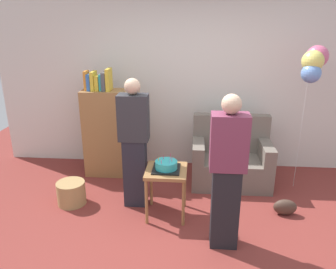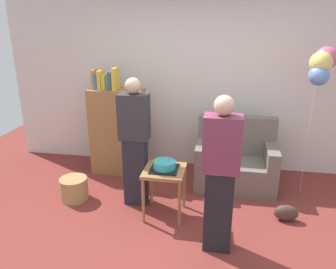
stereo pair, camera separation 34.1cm
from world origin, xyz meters
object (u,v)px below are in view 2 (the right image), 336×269
at_px(bookshelf, 118,130).
at_px(person_blowing_candles, 135,142).
at_px(couch, 235,162).
at_px(birthday_cake, 164,165).
at_px(handbag, 286,213).
at_px(person_holding_cake, 220,175).
at_px(balloon_bunch, 323,64).
at_px(side_table, 164,176).
at_px(wicker_basket, 74,189).

bearing_deg(bookshelf, person_blowing_candles, -59.34).
xyz_separation_m(couch, bookshelf, (-1.77, 0.14, 0.34)).
xyz_separation_m(birthday_cake, handbag, (1.44, 0.11, -0.55)).
bearing_deg(person_holding_cake, balloon_bunch, -99.72).
distance_m(couch, birthday_cake, 1.31).
distance_m(couch, bookshelf, 1.80).
distance_m(bookshelf, person_holding_cake, 2.24).
relative_size(side_table, balloon_bunch, 0.31).
relative_size(side_table, person_holding_cake, 0.37).
bearing_deg(person_holding_cake, wicker_basket, 10.54).
height_order(person_holding_cake, wicker_basket, person_holding_cake).
bearing_deg(wicker_basket, person_holding_cake, -19.34).
relative_size(bookshelf, side_table, 2.66).
bearing_deg(couch, bookshelf, 175.55).
xyz_separation_m(wicker_basket, balloon_bunch, (3.04, 0.72, 1.60)).
bearing_deg(side_table, wicker_basket, 173.12).
distance_m(bookshelf, wicker_basket, 1.12).
height_order(birthday_cake, person_blowing_candles, person_blowing_candles).
xyz_separation_m(side_table, balloon_bunch, (1.80, 0.87, 1.24)).
distance_m(couch, person_blowing_candles, 1.53).
relative_size(bookshelf, birthday_cake, 5.03).
relative_size(couch, side_table, 1.82).
height_order(bookshelf, birthday_cake, bookshelf).
relative_size(side_table, wicker_basket, 1.68).
xyz_separation_m(birthday_cake, person_blowing_candles, (-0.41, 0.22, 0.18)).
relative_size(person_holding_cake, wicker_basket, 4.53).
xyz_separation_m(person_blowing_candles, wicker_basket, (-0.83, -0.07, -0.68)).
height_order(birthday_cake, person_holding_cake, person_holding_cake).
relative_size(person_holding_cake, balloon_bunch, 0.83).
distance_m(side_table, person_blowing_candles, 0.57).
xyz_separation_m(couch, person_holding_cake, (-0.20, -1.46, 0.49)).
bearing_deg(person_holding_cake, handbag, -111.80).
xyz_separation_m(side_table, handbag, (1.44, 0.11, -0.41)).
relative_size(couch, person_holding_cake, 0.67).
bearing_deg(handbag, wicker_basket, 179.24).
relative_size(couch, wicker_basket, 3.06).
distance_m(birthday_cake, wicker_basket, 1.35).
bearing_deg(balloon_bunch, couch, 175.85).
bearing_deg(couch, handbag, -54.27).
bearing_deg(side_table, birthday_cake, -42.00).
height_order(couch, birthday_cake, couch).
height_order(couch, handbag, couch).
bearing_deg(birthday_cake, side_table, 138.00).
relative_size(couch, balloon_bunch, 0.56).
relative_size(birthday_cake, person_blowing_candles, 0.20).
distance_m(person_blowing_candles, person_holding_cake, 1.29).
bearing_deg(handbag, birthday_cake, -175.48).
relative_size(couch, handbag, 3.93).
relative_size(person_blowing_candles, wicker_basket, 4.53).
xyz_separation_m(side_table, wicker_basket, (-1.24, 0.15, -0.36)).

